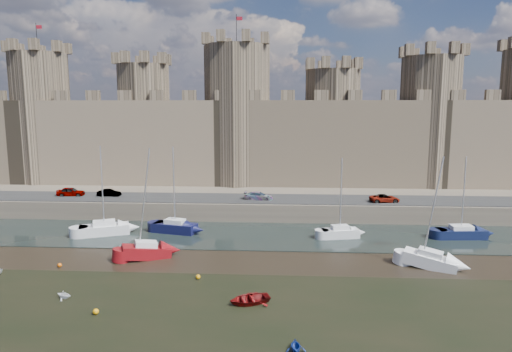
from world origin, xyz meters
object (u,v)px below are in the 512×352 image
Objects in this scene: sailboat_1 at (175,226)px; sailboat_5 at (430,260)px; car_3 at (385,198)px; car_2 at (259,196)px; sailboat_3 at (461,232)px; sailboat_4 at (146,251)px; car_0 at (71,192)px; sailboat_0 at (104,228)px; sailboat_2 at (340,232)px; car_1 at (109,193)px.

sailboat_1 is 0.98× the size of sailboat_5.
sailboat_1 is at bearing 97.42° from car_3.
sailboat_3 reaches higher than car_2.
sailboat_3 is 0.85× the size of sailboat_4.
sailboat_1 reaches higher than car_0.
sailboat_1 is (8.41, 1.40, -0.00)m from sailboat_0.
sailboat_2 is (37.83, -10.85, -2.39)m from car_0.
sailboat_4 is (-0.75, -9.55, -0.01)m from sailboat_1.
sailboat_3 is 36.40m from sailboat_4.
sailboat_5 is (36.08, -9.17, -0.06)m from sailboat_0.
car_0 is 45.00m from car_3.
sailboat_5 reaches higher than car_2.
sailboat_2 is (-7.13, -9.08, -2.29)m from car_3.
sailboat_5 is (7.56, -9.49, -0.00)m from sailboat_2.
sailboat_4 reaches higher than sailboat_1.
sailboat_0 is 1.14× the size of sailboat_2.
sailboat_4 is at bearing -149.38° from car_1.
sailboat_1 is (17.72, -9.76, -2.34)m from car_0.
sailboat_2 is 0.98× the size of sailboat_3.
car_1 is 0.31× the size of sailboat_0.
sailboat_0 is at bearing -156.53° from sailboat_1.
sailboat_3 is (14.36, 0.75, -0.02)m from sailboat_2.
sailboat_2 is 14.38m from sailboat_3.
sailboat_3 is (46.49, -10.14, -2.29)m from car_1.
car_2 is at bearing 157.16° from sailboat_5.
car_1 is at bearing 96.20° from sailboat_4.
sailboat_0 is 37.23m from sailboat_5.
car_1 is 39.30m from car_3.
sailboat_4 reaches higher than car_2.
car_2 is 21.22m from sailboat_4.
car_0 reaches higher than car_2.
sailboat_5 reaches higher than car_0.
sailboat_2 is 0.83× the size of sailboat_4.
sailboat_4 reaches higher than sailboat_2.
sailboat_1 is 0.93× the size of sailboat_4.
sailboat_3 is at bearing 13.47° from sailboat_1.
sailboat_2 is at bearing -112.10° from car_0.
sailboat_1 is at bearing 164.86° from sailboat_2.
sailboat_0 reaches higher than sailboat_5.
car_1 is 21.95m from car_2.
car_2 is 0.35× the size of sailboat_4.
sailboat_5 is at bearing -130.94° from car_2.
sailboat_1 is 20.14m from sailboat_2.
sailboat_3 reaches higher than car_0.
car_2 is 26.29m from sailboat_5.
sailboat_4 is (-10.66, -18.22, -2.26)m from car_2.
sailboat_2 is 12.13m from sailboat_5.
sailboat_0 reaches higher than sailboat_2.
sailboat_4 is at bearing -169.69° from sailboat_3.
car_0 reaches higher than car_3.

